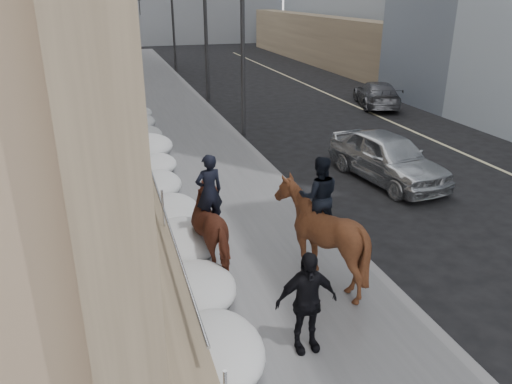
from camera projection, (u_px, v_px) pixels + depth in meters
ground at (300, 354)px, 8.81m from camera, size 140.00×140.00×0.00m
sidewalk at (195, 170)px, 17.65m from camera, size 5.00×80.00×0.12m
curb at (266, 163)px, 18.36m from camera, size 0.24×80.00×0.12m
lane_line at (447, 146)px, 20.51m from camera, size 0.15×70.00×0.01m
streetlight_mid at (239, 27)px, 20.24m from camera, size 1.71×0.24×8.00m
streetlight_far at (170, 10)px, 37.97m from camera, size 1.71×0.24×8.00m
traffic_signal at (189, 29)px, 27.37m from camera, size 4.10×0.22×6.00m
snow_bank at (161, 181)px, 15.43m from camera, size 1.70×18.10×0.76m
mounted_horse_left at (216, 224)px, 11.17m from camera, size 1.36×2.29×2.57m
mounted_horse_right at (319, 231)px, 10.39m from camera, size 2.26×2.41×2.76m
pedestrian at (306, 302)px, 8.44m from camera, size 1.11×0.49×1.88m
car_silver at (387, 157)px, 16.59m from camera, size 2.56×5.03×1.64m
car_grey at (377, 94)px, 27.38m from camera, size 3.24×5.06×1.37m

